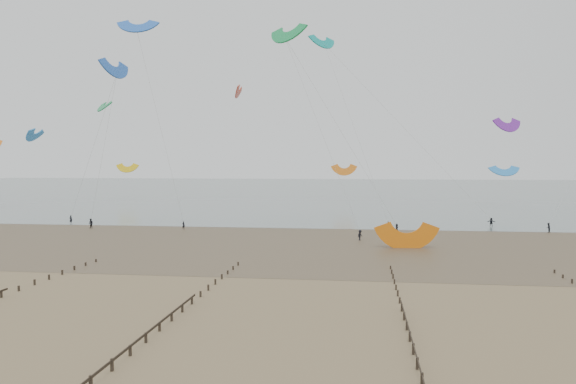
{
  "coord_description": "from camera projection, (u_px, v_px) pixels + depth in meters",
  "views": [
    {
      "loc": [
        18.63,
        -53.22,
        12.42
      ],
      "look_at": [
        7.92,
        28.0,
        8.0
      ],
      "focal_mm": 35.0,
      "sensor_mm": 36.0,
      "label": 1
    }
  ],
  "objects": [
    {
      "name": "ground",
      "position": [
        172.0,
        287.0,
        55.78
      ],
      "size": [
        500.0,
        500.0,
        0.0
      ],
      "primitive_type": "plane",
      "color": "brown",
      "rests_on": "ground"
    },
    {
      "name": "sea_and_shore",
      "position": [
        219.0,
        239.0,
        90.37
      ],
      "size": [
        500.0,
        665.0,
        0.03
      ],
      "color": "#475654",
      "rests_on": "ground"
    },
    {
      "name": "groynes",
      "position": [
        133.0,
        346.0,
        36.38
      ],
      "size": [
        72.16,
        50.16,
        1.0
      ],
      "color": "black",
      "rests_on": "ground"
    },
    {
      "name": "kitesurfer_lead",
      "position": [
        184.0,
        225.0,
        103.16
      ],
      "size": [
        0.62,
        0.49,
        1.5
      ],
      "primitive_type": "imported",
      "rotation": [
        0.0,
        0.0,
        2.87
      ],
      "color": "black",
      "rests_on": "ground"
    },
    {
      "name": "kitesurfers",
      "position": [
        347.0,
        226.0,
        100.97
      ],
      "size": [
        91.4,
        24.05,
        1.85
      ],
      "color": "black",
      "rests_on": "ground"
    },
    {
      "name": "grounded_kite",
      "position": [
        407.0,
        248.0,
        80.65
      ],
      "size": [
        8.13,
        6.58,
        4.22
      ],
      "primitive_type": null,
      "rotation": [
        1.54,
        0.0,
        0.08
      ],
      "color": "orange",
      "rests_on": "ground"
    },
    {
      "name": "kites_airborne",
      "position": [
        242.0,
        129.0,
        146.23
      ],
      "size": [
        228.73,
        107.62,
        38.69
      ],
      "color": "orange",
      "rests_on": "ground"
    }
  ]
}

